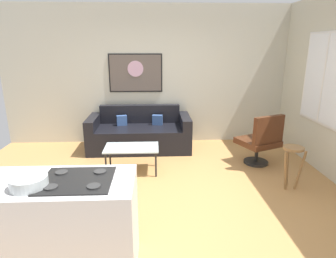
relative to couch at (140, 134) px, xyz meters
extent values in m
cube|color=#B6824A|center=(0.42, -1.92, -0.32)|extent=(6.40, 6.40, 0.04)
cube|color=beige|center=(0.42, 0.50, 1.10)|extent=(6.40, 0.05, 2.80)
cube|color=black|center=(0.00, -0.04, -0.07)|extent=(1.63, 0.89, 0.46)
cube|color=black|center=(0.00, 0.32, 0.35)|extent=(1.63, 0.17, 0.37)
cube|color=black|center=(-0.90, -0.04, 0.04)|extent=(0.19, 0.88, 0.67)
cube|color=black|center=(0.90, -0.03, 0.04)|extent=(0.19, 0.88, 0.67)
cube|color=#335189|center=(-0.36, 0.12, 0.26)|extent=(0.22, 0.14, 0.20)
cube|color=#335189|center=(0.36, 0.12, 0.26)|extent=(0.21, 0.13, 0.20)
cube|color=silver|center=(-0.08, -1.11, 0.12)|extent=(0.87, 0.51, 0.02)
cylinder|color=#232326|center=(-0.47, -1.32, -0.09)|extent=(0.03, 0.03, 0.41)
cylinder|color=#232326|center=(0.31, -1.32, -0.09)|extent=(0.03, 0.03, 0.41)
cylinder|color=#232326|center=(-0.47, -0.89, -0.09)|extent=(0.03, 0.03, 0.41)
cylinder|color=#232326|center=(0.31, -0.89, -0.09)|extent=(0.03, 0.03, 0.41)
cylinder|color=black|center=(2.08, -0.86, -0.28)|extent=(0.42, 0.42, 0.04)
cylinder|color=black|center=(2.08, -0.86, -0.07)|extent=(0.06, 0.06, 0.37)
cube|color=#4D2715|center=(2.08, -0.86, 0.10)|extent=(0.78, 0.77, 0.10)
cube|color=#4D2715|center=(2.17, -1.06, 0.38)|extent=(0.58, 0.31, 0.46)
cylinder|color=olive|center=(2.26, -1.79, 0.32)|extent=(0.29, 0.29, 0.03)
cylinder|color=olive|center=(2.26, -1.66, 0.00)|extent=(0.04, 0.12, 0.60)
cylinder|color=olive|center=(2.15, -1.85, 0.00)|extent=(0.12, 0.09, 0.60)
cylinder|color=olive|center=(2.36, -1.85, 0.00)|extent=(0.12, 0.09, 0.60)
cube|color=silver|center=(-0.63, -3.27, 0.16)|extent=(1.51, 0.67, 0.91)
cube|color=black|center=(-0.36, -3.27, 0.62)|extent=(0.60, 0.52, 0.01)
cylinder|color=#2D2D2D|center=(-0.53, -3.41, 0.63)|extent=(0.11, 0.11, 0.01)
cylinder|color=#2D2D2D|center=(-0.19, -3.41, 0.63)|extent=(0.11, 0.11, 0.01)
cylinder|color=#2D2D2D|center=(-0.53, -3.13, 0.63)|extent=(0.11, 0.11, 0.01)
cylinder|color=#2D2D2D|center=(-0.19, -3.13, 0.63)|extent=(0.11, 0.11, 0.01)
cylinder|color=silver|center=(-0.71, -3.38, 0.62)|extent=(0.16, 0.16, 0.01)
cylinder|color=silver|center=(-0.71, -3.38, 0.66)|extent=(0.30, 0.30, 0.09)
cube|color=black|center=(-0.07, 0.46, 1.17)|extent=(1.08, 0.01, 0.77)
cube|color=#5C5149|center=(-0.07, 0.46, 1.17)|extent=(1.03, 0.02, 0.72)
cylinder|color=#C899B1|center=(-0.07, 0.44, 1.25)|extent=(0.32, 0.01, 0.32)
cube|color=silver|center=(3.01, -1.02, 1.20)|extent=(0.02, 1.21, 1.45)
cube|color=white|center=(3.00, -1.02, 1.20)|extent=(0.01, 1.13, 1.37)
cube|color=silver|center=(2.99, -1.02, 1.20)|extent=(0.01, 0.04, 1.37)
camera|label=1|loc=(0.31, -5.54, 1.72)|focal=30.98mm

